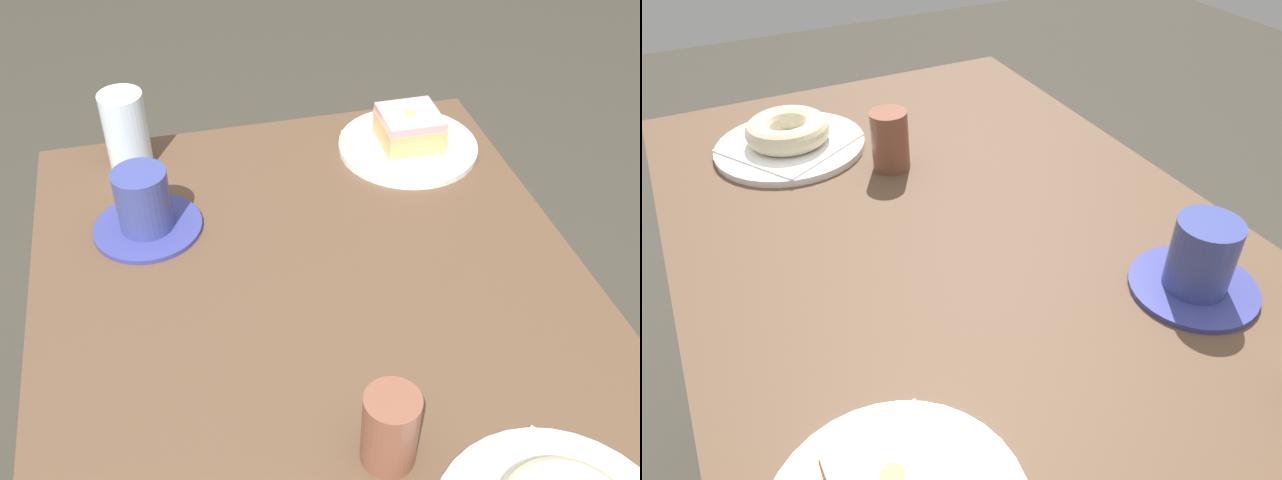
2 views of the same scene
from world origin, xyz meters
TOP-DOWN VIEW (x-y plane):
  - table at (0.00, 0.00)m, footprint 0.95×0.67m
  - plate_glazed_square at (0.35, -0.20)m, footprint 0.21×0.21m
  - napkin_glazed_square at (0.35, -0.20)m, footprint 0.18×0.18m
  - donut_glazed_square at (0.35, -0.20)m, footprint 0.09×0.09m
  - water_glass at (0.41, 0.20)m, footprint 0.06×0.06m
  - coffee_cup at (0.25, 0.19)m, footprint 0.14×0.14m
  - sugar_jar at (-0.15, -0.01)m, footprint 0.05×0.05m

SIDE VIEW (x-z plane):
  - table at x=0.00m, z-range 0.26..0.96m
  - plate_glazed_square at x=0.35m, z-range 0.70..0.71m
  - napkin_glazed_square at x=0.35m, z-range 0.71..0.71m
  - donut_glazed_square at x=0.35m, z-range 0.71..0.76m
  - coffee_cup at x=0.25m, z-range 0.69..0.78m
  - sugar_jar at x=-0.15m, z-range 0.70..0.79m
  - water_glass at x=0.41m, z-range 0.70..0.81m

